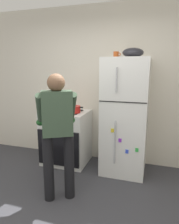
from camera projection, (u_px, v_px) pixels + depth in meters
kitchen_wall_back at (104, 86)px, 3.62m from camera, size 6.00×0.10×2.70m
refrigerator at (125, 117)px, 3.23m from camera, size 0.68×0.72×1.81m
stove_range at (66, 137)px, 3.62m from camera, size 0.76×0.67×0.93m
person_cook at (57, 127)px, 2.51m from camera, size 0.65×0.69×1.60m
red_pot at (73, 109)px, 3.42m from camera, size 0.34×0.24×0.11m
coffee_mug at (116, 55)px, 3.13m from camera, size 0.11×0.08×0.10m
pepper_mill at (55, 103)px, 3.79m from camera, size 0.05×0.05×0.19m
mixing_bowl at (133, 53)px, 3.00m from camera, size 0.31×0.31×0.14m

